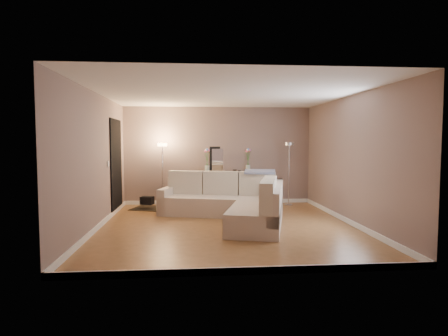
{
  "coord_description": "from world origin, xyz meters",
  "views": [
    {
      "loc": [
        -0.68,
        -7.3,
        1.67
      ],
      "look_at": [
        0.0,
        0.8,
        1.1
      ],
      "focal_mm": 30.0,
      "sensor_mm": 36.0,
      "label": 1
    }
  ],
  "objects": [
    {
      "name": "throw_blanket",
      "position": [
        0.87,
        1.24,
        0.98
      ],
      "size": [
        0.77,
        0.54,
        0.09
      ],
      "primitive_type": "cube",
      "rotation": [
        0.1,
        0.0,
        -0.21
      ],
      "color": "gray",
      "rests_on": "sectional_sofa"
    },
    {
      "name": "flower_vase_right",
      "position": [
        0.81,
        2.66,
        1.1
      ],
      "size": [
        0.15,
        0.13,
        0.69
      ],
      "color": "silver",
      "rests_on": "console_table"
    },
    {
      "name": "flower_vase_left",
      "position": [
        -0.3,
        2.57,
        1.1
      ],
      "size": [
        0.15,
        0.13,
        0.69
      ],
      "color": "silver",
      "rests_on": "console_table"
    },
    {
      "name": "sectional_sofa",
      "position": [
        0.21,
        0.7,
        0.36
      ],
      "size": [
        2.92,
        3.28,
        0.98
      ],
      "color": "beige",
      "rests_on": "floor"
    },
    {
      "name": "leaning_mirror",
      "position": [
        0.24,
        2.78,
        1.18
      ],
      "size": [
        0.93,
        0.12,
        0.73
      ],
      "color": "black",
      "rests_on": "console_table"
    },
    {
      "name": "baseboard_right",
      "position": [
        2.48,
        0.0,
        0.05
      ],
      "size": [
        0.03,
        5.5,
        0.1
      ],
      "primitive_type": "cube",
      "color": "white",
      "rests_on": "ground"
    },
    {
      "name": "doorway",
      "position": [
        -2.48,
        1.7,
        1.1
      ],
      "size": [
        0.02,
        1.2,
        2.2
      ],
      "primitive_type": "cube",
      "color": "black",
      "rests_on": "ground"
    },
    {
      "name": "wall_right",
      "position": [
        2.51,
        0.0,
        1.3
      ],
      "size": [
        0.02,
        5.5,
        2.6
      ],
      "primitive_type": "cube",
      "color": "gray",
      "rests_on": "ground"
    },
    {
      "name": "baseboard_front",
      "position": [
        0.0,
        -2.73,
        0.05
      ],
      "size": [
        5.0,
        0.03,
        0.1
      ],
      "primitive_type": "cube",
      "color": "white",
      "rests_on": "ground"
    },
    {
      "name": "floor",
      "position": [
        0.0,
        0.0,
        -0.01
      ],
      "size": [
        5.0,
        5.5,
        0.01
      ],
      "primitive_type": "cube",
      "color": "brown",
      "rests_on": "ground"
    },
    {
      "name": "baseboard_left",
      "position": [
        -2.48,
        0.0,
        0.05
      ],
      "size": [
        0.03,
        5.5,
        0.1
      ],
      "primitive_type": "cube",
      "color": "white",
      "rests_on": "ground"
    },
    {
      "name": "wall_left",
      "position": [
        -2.51,
        0.0,
        1.3
      ],
      "size": [
        0.02,
        5.5,
        2.6
      ],
      "primitive_type": "cube",
      "color": "gray",
      "rests_on": "ground"
    },
    {
      "name": "charcoal_rug",
      "position": [
        -1.63,
        2.09,
        0.01
      ],
      "size": [
        1.26,
        1.1,
        0.01
      ],
      "primitive_type": "cube",
      "rotation": [
        0.0,
        0.0,
        -0.32
      ],
      "color": "black",
      "rests_on": "floor"
    },
    {
      "name": "wall_back",
      "position": [
        0.0,
        2.76,
        1.3
      ],
      "size": [
        5.0,
        0.02,
        2.6
      ],
      "primitive_type": "cube",
      "color": "gray",
      "rests_on": "ground"
    },
    {
      "name": "console_table",
      "position": [
        0.17,
        2.61,
        0.46
      ],
      "size": [
        1.34,
        0.47,
        0.81
      ],
      "color": "black",
      "rests_on": "floor"
    },
    {
      "name": "floor_lamp_unlit",
      "position": [
        1.83,
        2.27,
        1.17
      ],
      "size": [
        0.3,
        0.3,
        1.65
      ],
      "color": "silver",
      "rests_on": "floor"
    },
    {
      "name": "ceiling",
      "position": [
        0.0,
        0.0,
        2.6
      ],
      "size": [
        5.0,
        5.5,
        0.01
      ],
      "primitive_type": "cube",
      "color": "white",
      "rests_on": "ground"
    },
    {
      "name": "black_bag",
      "position": [
        -1.82,
        2.05,
        0.21
      ],
      "size": [
        0.35,
        0.3,
        0.2
      ],
      "primitive_type": "cube",
      "rotation": [
        0.0,
        0.0,
        -0.32
      ],
      "color": "black",
      "rests_on": "charcoal_rug"
    },
    {
      "name": "floor_lamp_lit",
      "position": [
        -1.45,
        2.35,
        1.15
      ],
      "size": [
        0.29,
        0.29,
        1.63
      ],
      "color": "silver",
      "rests_on": "floor"
    },
    {
      "name": "baseboard_back",
      "position": [
        0.0,
        2.73,
        0.05
      ],
      "size": [
        5.0,
        0.03,
        0.1
      ],
      "primitive_type": "cube",
      "color": "white",
      "rests_on": "ground"
    },
    {
      "name": "table_decor",
      "position": [
        0.25,
        2.58,
        0.84
      ],
      "size": [
        0.56,
        0.14,
        0.13
      ],
      "color": "#C48C22",
      "rests_on": "console_table"
    },
    {
      "name": "switch_plate",
      "position": [
        -2.48,
        0.85,
        1.2
      ],
      "size": [
        0.02,
        0.08,
        0.12
      ],
      "primitive_type": "cube",
      "color": "white",
      "rests_on": "ground"
    },
    {
      "name": "wall_front",
      "position": [
        0.0,
        -2.76,
        1.3
      ],
      "size": [
        5.0,
        0.02,
        2.6
      ],
      "primitive_type": "cube",
      "color": "gray",
      "rests_on": "ground"
    }
  ]
}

